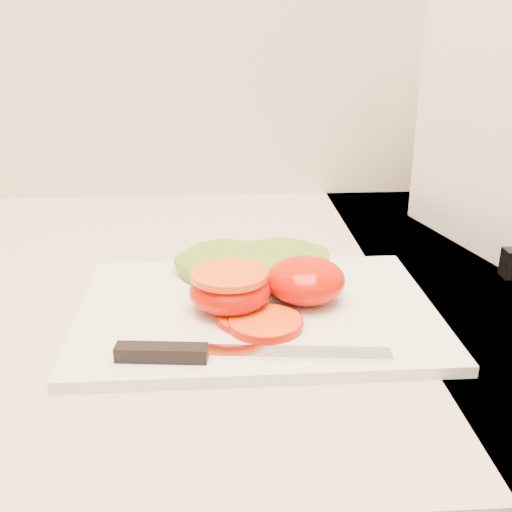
{
  "coord_description": "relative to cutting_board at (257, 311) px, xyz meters",
  "views": [
    {
      "loc": [
        0.0,
        1.08,
        1.19
      ],
      "look_at": [
        0.04,
        1.61,
        0.99
      ],
      "focal_mm": 45.0,
      "sensor_mm": 36.0,
      "label": 1
    }
  ],
  "objects": [
    {
      "name": "tomato_half_cut",
      "position": [
        -0.02,
        -0.0,
        0.03
      ],
      "size": [
        0.07,
        0.07,
        0.04
      ],
      "color": "#CC0500",
      "rests_on": "cutting_board"
    },
    {
      "name": "lettuce_leaf_0",
      "position": [
        -0.01,
        0.07,
        0.02
      ],
      "size": [
        0.16,
        0.13,
        0.03
      ],
      "primitive_type": "ellipsoid",
      "rotation": [
        0.0,
        0.0,
        -0.39
      ],
      "color": "#619627",
      "rests_on": "cutting_board"
    },
    {
      "name": "cutting_board",
      "position": [
        0.0,
        0.0,
        0.0
      ],
      "size": [
        0.32,
        0.23,
        0.01
      ],
      "primitive_type": "cube",
      "rotation": [
        0.0,
        0.0,
        0.0
      ],
      "color": "silver",
      "rests_on": "counter"
    },
    {
      "name": "knife",
      "position": [
        -0.04,
        -0.09,
        0.01
      ],
      "size": [
        0.21,
        0.03,
        0.01
      ],
      "rotation": [
        0.0,
        0.0,
        -0.11
      ],
      "color": "silver",
      "rests_on": "cutting_board"
    },
    {
      "name": "lettuce_leaf_1",
      "position": [
        0.03,
        0.07,
        0.02
      ],
      "size": [
        0.14,
        0.12,
        0.03
      ],
      "primitive_type": "ellipsoid",
      "rotation": [
        0.0,
        0.0,
        0.34
      ],
      "color": "#619627",
      "rests_on": "cutting_board"
    },
    {
      "name": "tomato_half_dome",
      "position": [
        0.05,
        0.01,
        0.03
      ],
      "size": [
        0.07,
        0.07,
        0.04
      ],
      "primitive_type": "ellipsoid",
      "color": "#CC0500",
      "rests_on": "cutting_board"
    },
    {
      "name": "tomato_slice_0",
      "position": [
        0.0,
        -0.04,
        0.01
      ],
      "size": [
        0.06,
        0.06,
        0.01
      ],
      "primitive_type": "cylinder",
      "color": "orange",
      "rests_on": "cutting_board"
    },
    {
      "name": "tomato_slice_1",
      "position": [
        -0.01,
        -0.03,
        0.01
      ],
      "size": [
        0.05,
        0.05,
        0.01
      ],
      "primitive_type": "cylinder",
      "color": "orange",
      "rests_on": "cutting_board"
    }
  ]
}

